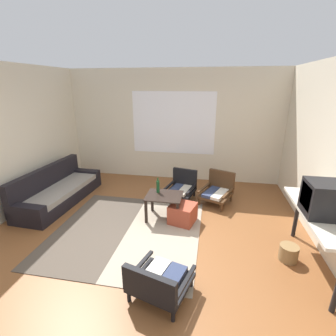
{
  "coord_description": "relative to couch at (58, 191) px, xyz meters",
  "views": [
    {
      "loc": [
        0.96,
        -2.96,
        2.32
      ],
      "look_at": [
        0.21,
        1.12,
        0.91
      ],
      "focal_mm": 26.22,
      "sensor_mm": 36.0,
      "label": 1
    }
  ],
  "objects": [
    {
      "name": "ground_plane",
      "position": [
        2.11,
        -1.2,
        -0.23
      ],
      "size": [
        7.8,
        7.8,
        0.0
      ],
      "primitive_type": "plane",
      "color": "brown"
    },
    {
      "name": "far_wall_with_window",
      "position": [
        2.11,
        1.86,
        1.12
      ],
      "size": [
        5.6,
        0.13,
        2.7
      ],
      "color": "beige",
      "rests_on": "ground"
    },
    {
      "name": "area_rug",
      "position": [
        1.77,
        -0.79,
        -0.22
      ],
      "size": [
        2.38,
        2.38,
        0.01
      ],
      "color": "#4C4238",
      "rests_on": "ground"
    },
    {
      "name": "couch",
      "position": [
        0.0,
        0.0,
        0.0
      ],
      "size": [
        0.81,
        2.09,
        0.73
      ],
      "color": "black",
      "rests_on": "ground"
    },
    {
      "name": "coffee_table",
      "position": [
        2.29,
        -0.27,
        0.14
      ],
      "size": [
        0.64,
        0.53,
        0.46
      ],
      "color": "black",
      "rests_on": "ground"
    },
    {
      "name": "armchair_by_window",
      "position": [
        2.5,
        0.66,
        0.03
      ],
      "size": [
        0.66,
        0.7,
        0.59
      ],
      "color": "black",
      "rests_on": "ground"
    },
    {
      "name": "armchair_striped_foreground",
      "position": [
        2.57,
        -2.03,
        0.0
      ],
      "size": [
        0.77,
        0.75,
        0.5
      ],
      "color": "black",
      "rests_on": "ground"
    },
    {
      "name": "armchair_corner",
      "position": [
        3.25,
        0.58,
        0.05
      ],
      "size": [
        0.75,
        0.79,
        0.63
      ],
      "color": "#472D19",
      "rests_on": "ground"
    },
    {
      "name": "ottoman_orange",
      "position": [
        2.64,
        -0.35,
        -0.06
      ],
      "size": [
        0.51,
        0.51,
        0.34
      ],
      "primitive_type": "cube",
      "rotation": [
        0.0,
        0.0,
        -0.26
      ],
      "color": "#993D28",
      "rests_on": "ground"
    },
    {
      "name": "console_shelf",
      "position": [
        4.45,
        -1.15,
        0.51
      ],
      "size": [
        0.47,
        1.54,
        0.82
      ],
      "color": "beige",
      "rests_on": "ground"
    },
    {
      "name": "crt_television",
      "position": [
        4.45,
        -1.22,
        0.8
      ],
      "size": [
        0.47,
        0.42,
        0.42
      ],
      "color": "black",
      "rests_on": "console_shelf"
    },
    {
      "name": "clay_vase",
      "position": [
        4.45,
        -0.88,
        0.71
      ],
      "size": [
        0.18,
        0.18,
        0.32
      ],
      "color": "brown",
      "rests_on": "console_shelf"
    },
    {
      "name": "glass_bottle",
      "position": [
        2.16,
        -0.16,
        0.35
      ],
      "size": [
        0.06,
        0.06,
        0.28
      ],
      "color": "#194723",
      "rests_on": "coffee_table"
    },
    {
      "name": "wicker_basket",
      "position": [
        4.21,
        -1.07,
        -0.12
      ],
      "size": [
        0.25,
        0.25,
        0.23
      ],
      "primitive_type": "cylinder",
      "color": "olive",
      "rests_on": "ground"
    }
  ]
}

